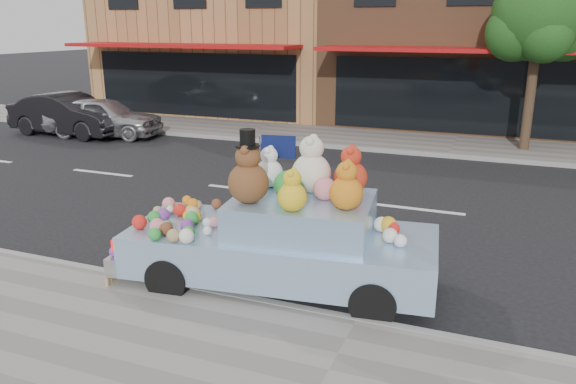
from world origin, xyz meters
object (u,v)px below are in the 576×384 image
at_px(art_car, 283,234).
at_px(car_silver, 103,117).
at_px(street_tree, 540,22).
at_px(car_dark, 69,115).

bearing_deg(art_car, car_silver, 133.07).
distance_m(street_tree, car_dark, 14.99).
xyz_separation_m(street_tree, art_car, (-3.32, -10.83, -2.90)).
height_order(car_silver, car_dark, car_dark).
bearing_deg(street_tree, art_car, -107.06).
distance_m(car_silver, art_car, 12.85).
relative_size(street_tree, art_car, 1.12).
xyz_separation_m(car_silver, car_dark, (-1.25, -0.21, 0.04)).
bearing_deg(car_silver, car_dark, 90.40).
xyz_separation_m(street_tree, car_silver, (-13.17, -2.57, -3.02)).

